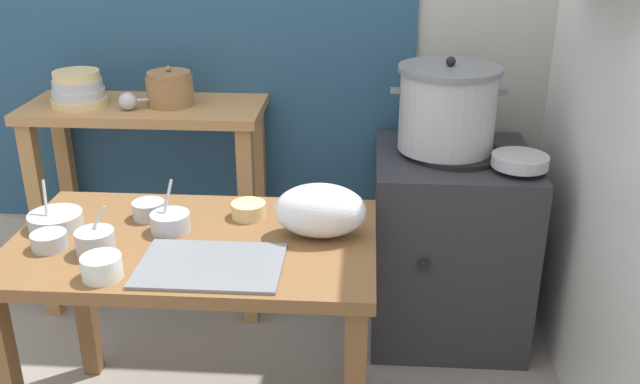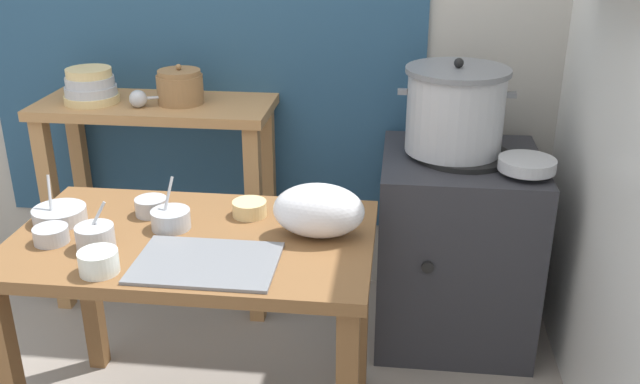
{
  "view_description": "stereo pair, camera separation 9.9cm",
  "coord_description": "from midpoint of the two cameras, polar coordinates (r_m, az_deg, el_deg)",
  "views": [
    {
      "loc": [
        0.6,
        -1.85,
        1.67
      ],
      "look_at": [
        0.46,
        0.16,
        0.82
      ],
      "focal_mm": 39.45,
      "sensor_mm": 36.0,
      "label": 1
    },
    {
      "loc": [
        0.7,
        -1.84,
        1.67
      ],
      "look_at": [
        0.46,
        0.16,
        0.82
      ],
      "focal_mm": 39.45,
      "sensor_mm": 36.0,
      "label": 2
    }
  ],
  "objects": [
    {
      "name": "prep_bowl_0",
      "position": [
        2.22,
        -19.8,
        -3.25
      ],
      "size": [
        0.1,
        0.1,
        0.05
      ],
      "color": "#B7BABF",
      "rests_on": "prep_table"
    },
    {
      "name": "prep_bowl_6",
      "position": [
        2.0,
        -16.18,
        -5.42
      ],
      "size": [
        0.11,
        0.11,
        0.06
      ],
      "color": "silver",
      "rests_on": "prep_table"
    },
    {
      "name": "back_shelf_table",
      "position": [
        3.01,
        -12.0,
        3.08
      ],
      "size": [
        0.96,
        0.4,
        0.9
      ],
      "color": "#B27F4C",
      "rests_on": "ground"
    },
    {
      "name": "plastic_bag",
      "position": [
        2.1,
        1.23,
        -1.53
      ],
      "size": [
        0.28,
        0.17,
        0.17
      ],
      "primitive_type": "ellipsoid",
      "color": "white",
      "rests_on": "prep_table"
    },
    {
      "name": "stove_block",
      "position": [
        2.87,
        11.89,
        -4.34
      ],
      "size": [
        0.6,
        0.61,
        0.78
      ],
      "color": "#2D2D33",
      "rests_on": "ground"
    },
    {
      "name": "bowl_stack_enamel",
      "position": [
        2.99,
        -17.21,
        8.15
      ],
      "size": [
        0.22,
        0.22,
        0.14
      ],
      "color": "#E5C684",
      "rests_on": "back_shelf_table"
    },
    {
      "name": "serving_tray",
      "position": [
        2.0,
        -7.82,
        -5.72
      ],
      "size": [
        0.4,
        0.28,
        0.01
      ],
      "primitive_type": "cube",
      "color": "slate",
      "rests_on": "prep_table"
    },
    {
      "name": "prep_bowl_3",
      "position": [
        2.35,
        -19.26,
        -1.7
      ],
      "size": [
        0.17,
        0.17,
        0.15
      ],
      "color": "#B7BABF",
      "rests_on": "prep_table"
    },
    {
      "name": "clay_pot",
      "position": [
        2.89,
        -10.32,
        8.38
      ],
      "size": [
        0.19,
        0.19,
        0.16
      ],
      "color": "olive",
      "rests_on": "back_shelf_table"
    },
    {
      "name": "ladle",
      "position": [
        2.87,
        -13.39,
        7.37
      ],
      "size": [
        0.25,
        0.13,
        0.07
      ],
      "color": "#B7BABF",
      "rests_on": "back_shelf_table"
    },
    {
      "name": "prep_bowl_2",
      "position": [
        2.27,
        -4.5,
        -1.3
      ],
      "size": [
        0.11,
        0.11,
        0.05
      ],
      "color": "#E5C684",
      "rests_on": "prep_table"
    },
    {
      "name": "wide_pan",
      "position": [
        2.59,
        17.49,
        2.15
      ],
      "size": [
        0.2,
        0.2,
        0.04
      ],
      "primitive_type": "cylinder",
      "color": "#B7BABF",
      "rests_on": "stove_block"
    },
    {
      "name": "prep_bowl_5",
      "position": [
        2.21,
        -10.77,
        -2.12
      ],
      "size": [
        0.12,
        0.12,
        0.16
      ],
      "color": "#B7BABF",
      "rests_on": "prep_table"
    },
    {
      "name": "prep_bowl_1",
      "position": [
        2.32,
        -12.36,
        -1.11
      ],
      "size": [
        0.1,
        0.1,
        0.06
      ],
      "color": "#B7BABF",
      "rests_on": "prep_table"
    },
    {
      "name": "prep_table",
      "position": [
        2.22,
        -8.85,
        -6.1
      ],
      "size": [
        1.1,
        0.66,
        0.72
      ],
      "color": "brown",
      "rests_on": "ground"
    },
    {
      "name": "steamer_pot",
      "position": [
        2.68,
        11.96,
        6.54
      ],
      "size": [
        0.43,
        0.38,
        0.35
      ],
      "color": "#B7BABF",
      "rests_on": "stove_block"
    },
    {
      "name": "prep_bowl_4",
      "position": [
        2.14,
        -16.53,
        -3.46
      ],
      "size": [
        0.11,
        0.11,
        0.14
      ],
      "color": "#B7BABF",
      "rests_on": "prep_table"
    }
  ]
}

